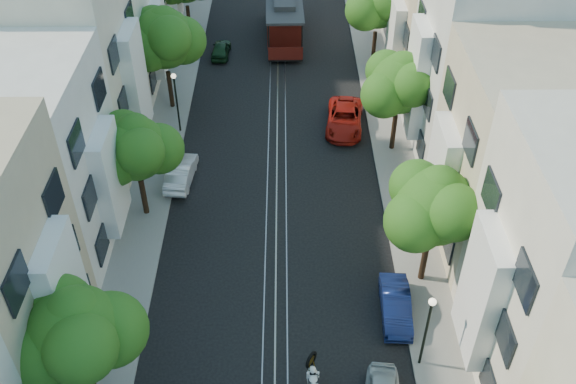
{
  "coord_description": "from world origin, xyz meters",
  "views": [
    {
      "loc": [
        0.44,
        -12.68,
        23.71
      ],
      "look_at": [
        0.64,
        13.17,
        2.2
      ],
      "focal_mm": 40.0,
      "sensor_mm": 36.0,
      "label": 1
    }
  ],
  "objects_px": {
    "tree_e_b": "(436,208)",
    "parked_car_e_mid": "(396,305)",
    "parked_car_w_far": "(221,49)",
    "lamp_east": "(428,322)",
    "cable_car": "(284,15)",
    "tree_e_c": "(401,85)",
    "tree_w_a": "(77,336)",
    "parked_car_w_mid": "(181,172)",
    "tree_w_c": "(165,40)",
    "tree_w_b": "(136,150)",
    "lamp_west": "(176,94)",
    "parked_car_e_far": "(345,119)",
    "sportbike_rider": "(313,380)",
    "tree_e_d": "(379,3)"
  },
  "relations": [
    {
      "from": "parked_car_e_mid",
      "to": "cable_car",
      "type": "bearing_deg",
      "value": 102.28
    },
    {
      "from": "sportbike_rider",
      "to": "tree_e_c",
      "type": "bearing_deg",
      "value": 68.86
    },
    {
      "from": "tree_e_b",
      "to": "parked_car_w_far",
      "type": "height_order",
      "value": "tree_e_b"
    },
    {
      "from": "parked_car_e_far",
      "to": "cable_car",
      "type": "bearing_deg",
      "value": 113.67
    },
    {
      "from": "tree_e_b",
      "to": "parked_car_w_far",
      "type": "bearing_deg",
      "value": 116.41
    },
    {
      "from": "parked_car_e_far",
      "to": "tree_e_b",
      "type": "bearing_deg",
      "value": -71.2
    },
    {
      "from": "tree_e_c",
      "to": "tree_w_b",
      "type": "bearing_deg",
      "value": -157.38
    },
    {
      "from": "lamp_west",
      "to": "sportbike_rider",
      "type": "height_order",
      "value": "lamp_west"
    },
    {
      "from": "lamp_east",
      "to": "parked_car_w_far",
      "type": "height_order",
      "value": "lamp_east"
    },
    {
      "from": "lamp_east",
      "to": "tree_e_c",
      "type": "bearing_deg",
      "value": 86.56
    },
    {
      "from": "tree_w_a",
      "to": "parked_car_w_mid",
      "type": "height_order",
      "value": "tree_w_a"
    },
    {
      "from": "tree_e_d",
      "to": "lamp_east",
      "type": "xyz_separation_m",
      "value": [
        -0.96,
        -26.98,
        -2.02
      ]
    },
    {
      "from": "lamp_west",
      "to": "parked_car_w_mid",
      "type": "bearing_deg",
      "value": -82.16
    },
    {
      "from": "tree_e_c",
      "to": "sportbike_rider",
      "type": "xyz_separation_m",
      "value": [
        -5.68,
        -17.36,
        -3.68
      ]
    },
    {
      "from": "sportbike_rider",
      "to": "parked_car_e_mid",
      "type": "distance_m",
      "value": 5.8
    },
    {
      "from": "parked_car_w_far",
      "to": "tree_w_c",
      "type": "bearing_deg",
      "value": 72.54
    },
    {
      "from": "cable_car",
      "to": "tree_w_c",
      "type": "bearing_deg",
      "value": -127.59
    },
    {
      "from": "lamp_east",
      "to": "tree_w_a",
      "type": "bearing_deg",
      "value": -171.43
    },
    {
      "from": "lamp_east",
      "to": "parked_car_w_mid",
      "type": "bearing_deg",
      "value": 132.66
    },
    {
      "from": "tree_e_c",
      "to": "tree_w_c",
      "type": "relative_size",
      "value": 0.92
    },
    {
      "from": "parked_car_e_far",
      "to": "parked_car_w_mid",
      "type": "xyz_separation_m",
      "value": [
        -10.0,
        -5.53,
        -0.06
      ]
    },
    {
      "from": "tree_e_c",
      "to": "tree_w_a",
      "type": "xyz_separation_m",
      "value": [
        -14.4,
        -18.0,
        0.13
      ]
    },
    {
      "from": "tree_w_c",
      "to": "tree_e_c",
      "type": "bearing_deg",
      "value": -19.15
    },
    {
      "from": "tree_w_b",
      "to": "lamp_west",
      "type": "bearing_deg",
      "value": 84.03
    },
    {
      "from": "parked_car_e_mid",
      "to": "parked_car_w_far",
      "type": "distance_m",
      "value": 27.55
    },
    {
      "from": "tree_e_d",
      "to": "cable_car",
      "type": "bearing_deg",
      "value": 147.31
    },
    {
      "from": "tree_w_a",
      "to": "sportbike_rider",
      "type": "relative_size",
      "value": 3.22
    },
    {
      "from": "lamp_west",
      "to": "parked_car_w_far",
      "type": "height_order",
      "value": "lamp_west"
    },
    {
      "from": "lamp_east",
      "to": "parked_car_e_mid",
      "type": "relative_size",
      "value": 1.12
    },
    {
      "from": "tree_e_c",
      "to": "parked_car_e_far",
      "type": "height_order",
      "value": "tree_e_c"
    },
    {
      "from": "parked_car_w_mid",
      "to": "cable_car",
      "type": "bearing_deg",
      "value": -102.97
    },
    {
      "from": "tree_e_b",
      "to": "parked_car_w_mid",
      "type": "xyz_separation_m",
      "value": [
        -12.86,
        7.94,
        -4.11
      ]
    },
    {
      "from": "tree_e_b",
      "to": "parked_car_e_far",
      "type": "xyz_separation_m",
      "value": [
        -2.86,
        13.47,
        -4.05
      ]
    },
    {
      "from": "tree_w_c",
      "to": "lamp_west",
      "type": "bearing_deg",
      "value": -74.25
    },
    {
      "from": "parked_car_w_mid",
      "to": "tree_w_b",
      "type": "bearing_deg",
      "value": 67.72
    },
    {
      "from": "sportbike_rider",
      "to": "parked_car_e_mid",
      "type": "height_order",
      "value": "sportbike_rider"
    },
    {
      "from": "cable_car",
      "to": "parked_car_e_mid",
      "type": "relative_size",
      "value": 2.44
    },
    {
      "from": "tree_e_b",
      "to": "sportbike_rider",
      "type": "relative_size",
      "value": 3.22
    },
    {
      "from": "tree_e_c",
      "to": "cable_car",
      "type": "bearing_deg",
      "value": 113.79
    },
    {
      "from": "tree_e_b",
      "to": "tree_e_c",
      "type": "height_order",
      "value": "tree_e_b"
    },
    {
      "from": "tree_e_b",
      "to": "parked_car_e_mid",
      "type": "xyz_separation_m",
      "value": [
        -1.66,
        -2.19,
        -4.12
      ]
    },
    {
      "from": "tree_e_c",
      "to": "parked_car_w_mid",
      "type": "bearing_deg",
      "value": -166.61
    },
    {
      "from": "tree_w_b",
      "to": "tree_w_c",
      "type": "xyz_separation_m",
      "value": [
        0.0,
        11.0,
        0.67
      ]
    },
    {
      "from": "tree_e_d",
      "to": "parked_car_w_far",
      "type": "height_order",
      "value": "tree_e_d"
    },
    {
      "from": "tree_w_a",
      "to": "sportbike_rider",
      "type": "distance_m",
      "value": 9.54
    },
    {
      "from": "lamp_east",
      "to": "cable_car",
      "type": "xyz_separation_m",
      "value": [
        -5.8,
        31.31,
        -0.79
      ]
    },
    {
      "from": "parked_car_e_mid",
      "to": "tree_w_b",
      "type": "bearing_deg",
      "value": 152.7
    },
    {
      "from": "tree_e_d",
      "to": "tree_w_b",
      "type": "distance_m",
      "value": 22.28
    },
    {
      "from": "tree_e_b",
      "to": "tree_e_c",
      "type": "bearing_deg",
      "value": 90.0
    },
    {
      "from": "tree_w_b",
      "to": "parked_car_e_mid",
      "type": "relative_size",
      "value": 1.68
    }
  ]
}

